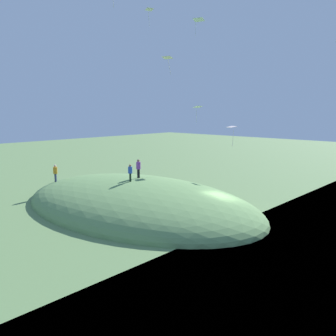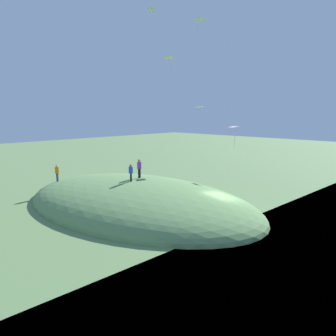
# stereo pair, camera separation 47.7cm
# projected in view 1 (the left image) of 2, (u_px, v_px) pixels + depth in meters

# --- Properties ---
(ground_plane) EXTENTS (160.00, 160.00, 0.00)m
(ground_plane) POSITION_uv_depth(u_px,v_px,m) (223.00, 215.00, 30.00)
(ground_plane) COLOR #61844D
(grass_hill) EXTENTS (25.82, 16.27, 4.72)m
(grass_hill) POSITION_uv_depth(u_px,v_px,m) (136.00, 205.00, 33.10)
(grass_hill) COLOR #659052
(grass_hill) RESTS_ON ground_plane
(person_with_child) EXTENTS (0.50, 0.50, 1.58)m
(person_with_child) POSITION_uv_depth(u_px,v_px,m) (130.00, 171.00, 32.23)
(person_with_child) COLOR black
(person_with_child) RESTS_ON grass_hill
(person_on_hilltop) EXTENTS (0.44, 0.44, 1.83)m
(person_on_hilltop) POSITION_uv_depth(u_px,v_px,m) (138.00, 166.00, 33.92)
(person_on_hilltop) COLOR black
(person_on_hilltop) RESTS_ON grass_hill
(person_near_shore) EXTENTS (0.60, 0.60, 1.80)m
(person_near_shore) POSITION_uv_depth(u_px,v_px,m) (55.00, 171.00, 36.84)
(person_near_shore) COLOR #202B47
(person_near_shore) RESTS_ON grass_hill
(kite_2) EXTENTS (1.28, 1.02, 1.82)m
(kite_2) POSITION_uv_depth(u_px,v_px,m) (199.00, 20.00, 37.91)
(kite_2) COLOR white
(kite_4) EXTENTS (1.36, 1.17, 2.27)m
(kite_4) POSITION_uv_depth(u_px,v_px,m) (232.00, 128.00, 39.17)
(kite_4) COLOR silver
(kite_9) EXTENTS (0.75, 0.94, 1.88)m
(kite_9) POSITION_uv_depth(u_px,v_px,m) (149.00, 10.00, 38.17)
(kite_9) COLOR white
(kite_13) EXTENTS (1.10, 0.87, 1.78)m
(kite_13) POSITION_uv_depth(u_px,v_px,m) (167.00, 58.00, 35.09)
(kite_13) COLOR white
(kite_14) EXTENTS (0.86, 1.16, 2.04)m
(kite_14) POSITION_uv_depth(u_px,v_px,m) (198.00, 108.00, 40.86)
(kite_14) COLOR white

